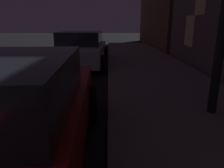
% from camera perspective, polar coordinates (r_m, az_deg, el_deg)
% --- Properties ---
extents(car_red, '(2.08, 4.37, 1.43)m').
position_cam_1_polar(car_red, '(2.74, -26.32, -8.43)').
color(car_red, maroon).
rests_on(car_red, ground).
extents(car_silver, '(2.23, 4.34, 1.43)m').
position_cam_1_polar(car_silver, '(9.14, -8.39, 9.34)').
color(car_silver, '#B7B7BF').
rests_on(car_silver, ground).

